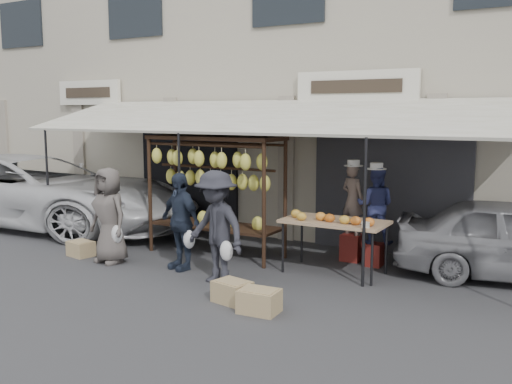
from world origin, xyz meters
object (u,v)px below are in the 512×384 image
Objects in this scene: banana_rack at (214,172)px; crate_near_a at (232,292)px; produce_table at (334,222)px; crate_near_b at (259,301)px; vendor_left at (353,199)px; customer_left at (109,215)px; crate_far at (81,249)px; van at (28,173)px; vendor_right at (375,205)px; customer_mid at (180,221)px; customer_right at (216,227)px.

banana_rack reaches higher than crate_near_a.
crate_near_b is at bearing -94.01° from produce_table.
vendor_left is 4.35m from customer_left.
produce_table is 4.76m from crate_far.
produce_table is 7.98m from van.
banana_rack is 2.99m from vendor_right.
customer_right is at bearing -3.56° from customer_mid.
customer_right reaches higher than vendor_left.
banana_rack is 2.04× the size of vendor_left.
produce_table is at bearing 71.20° from crate_near_a.
vendor_right is (0.43, 0.82, 0.20)m from produce_table.
customer_left is (-4.17, -2.12, -0.22)m from vendor_right.
crate_near_a is 0.57m from crate_near_b.
vendor_right is 2.87× the size of crate_far.
customer_mid is at bearing 22.58° from vendor_right.
customer_mid is at bearing -107.65° from van.
banana_rack is at bearing 55.13° from customer_left.
vendor_left is 3.09m from customer_mid.
vendor_left is at bearing 87.88° from crate_near_b.
banana_rack is 2.04m from customer_left.
vendor_right is 3.21m from crate_near_a.
customer_right is 1.68m from crate_near_b.
van reaches higher than customer_right.
van is at bearing 161.66° from crate_near_a.
van is (-5.57, 1.37, 0.41)m from customer_mid.
banana_rack reaches higher than vendor_left.
produce_table is 2.33m from crate_near_b.
customer_right is at bearing 145.96° from crate_near_b.
produce_table is 1.96m from customer_right.
crate_near_a is (3.04, -0.74, -0.70)m from customer_left.
produce_table is at bearing -2.00° from banana_rack.
crate_near_b is at bearing -12.60° from crate_far.
banana_rack is at bearing 129.12° from crate_near_a.
customer_left is at bearing -4.28° from crate_far.
banana_rack is at bearing 178.00° from produce_table.
vendor_left is at bearing 92.20° from produce_table.
customer_mid is 2.10m from crate_near_a.
vendor_left is 0.50m from vendor_right.
customer_left is at bearing -133.67° from banana_rack.
banana_rack is 2.58m from vendor_left.
crate_far is at bearing 12.12° from vendor_right.
produce_table is at bearing 58.69° from customer_right.
vendor_left is 2.44× the size of crate_near_b.
customer_left is at bearing 16.57° from vendor_right.
customer_right is 3.23m from crate_far.
customer_right reaches higher than vendor_right.
vendor_right is 2.55× the size of crate_near_b.
vendor_left is 0.72× the size of customer_right.
crate_far is (-2.15, -0.23, -0.69)m from customer_mid.
van is at bearing 177.33° from produce_table.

